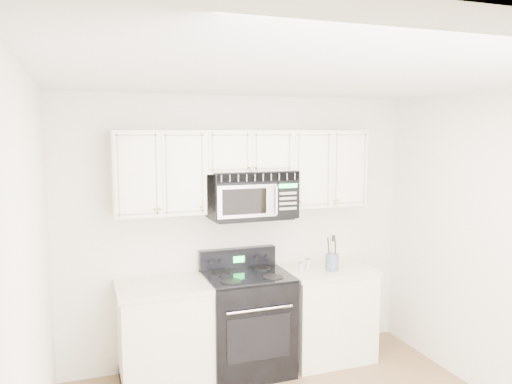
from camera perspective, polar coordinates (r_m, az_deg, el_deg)
name	(u,v)px	position (r m, az deg, el deg)	size (l,w,h in m)	color
room	(322,278)	(3.36, 7.57, -9.70)	(3.51, 3.51, 2.61)	brown
base_cabinet_left	(167,337)	(4.72, -10.16, -16.03)	(0.86, 0.65, 0.92)	white
base_cabinet_right	(326,315)	(5.20, 8.05, -13.79)	(0.86, 0.65, 0.92)	white
range	(247,321)	(4.85, -1.06, -14.52)	(0.77, 0.70, 1.12)	black
upper_cabinets	(246,166)	(4.70, -1.17, 2.95)	(2.44, 0.37, 0.75)	white
microwave	(252,194)	(4.70, -0.47, -0.25)	(0.80, 0.45, 0.44)	black
utensil_crock	(332,262)	(4.93, 8.68, -7.86)	(0.13, 0.13, 0.34)	slate
shaker_salt	(308,263)	(4.97, 5.97, -8.11)	(0.04, 0.04, 0.10)	silver
shaker_pepper	(301,266)	(4.90, 5.19, -8.41)	(0.04, 0.04, 0.09)	silver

